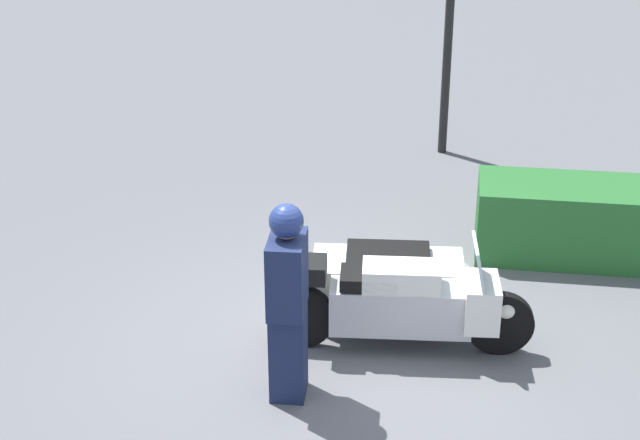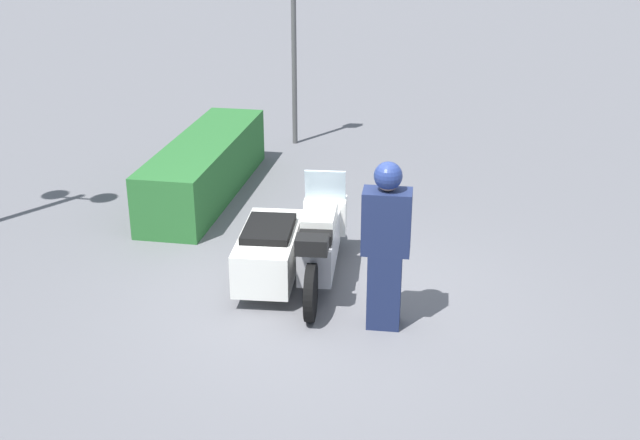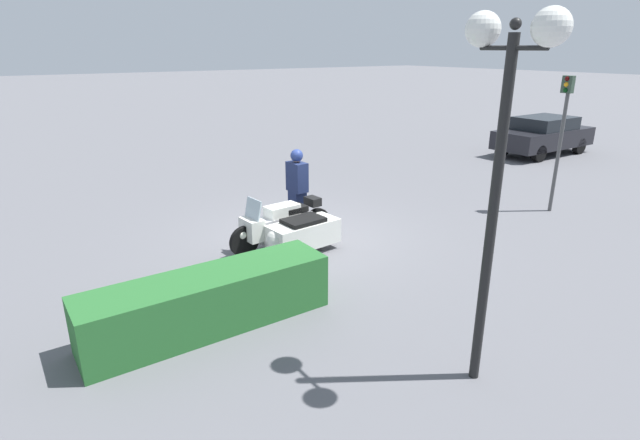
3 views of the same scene
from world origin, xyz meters
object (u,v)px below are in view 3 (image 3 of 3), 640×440
traffic_light_far (562,124)px  officer_rider (297,186)px  hedge_bush_curbside (209,301)px  police_motorcycle (290,229)px  parked_car_background (544,135)px  twin_lamp_post (506,102)px

traffic_light_far → officer_rider: bearing=-23.0°
officer_rider → hedge_bush_curbside: bearing=39.2°
police_motorcycle → parked_car_background: (-13.20, -2.81, 0.32)m
police_motorcycle → twin_lamp_post: 5.75m
police_motorcycle → parked_car_background: parked_car_background is taller
hedge_bush_curbside → parked_car_background: (-15.75, -4.70, 0.35)m
police_motorcycle → parked_car_background: bearing=-172.4°
officer_rider → hedge_bush_curbside: 4.66m
officer_rider → hedge_bush_curbside: (3.46, 3.06, -0.54)m
police_motorcycle → officer_rider: 1.58m
hedge_bush_curbside → parked_car_background: size_ratio=0.87×
hedge_bush_curbside → twin_lamp_post: (-2.30, 3.03, 3.01)m
twin_lamp_post → traffic_light_far: size_ratio=1.30×
police_motorcycle → hedge_bush_curbside: size_ratio=0.67×
officer_rider → parked_car_background: size_ratio=0.43×
hedge_bush_curbside → traffic_light_far: 9.57m
officer_rider → traffic_light_far: size_ratio=0.54×
officer_rider → parked_car_background: officer_rider is taller
parked_car_background → traffic_light_far: bearing=-145.1°
parked_car_background → twin_lamp_post: bearing=-149.4°
police_motorcycle → twin_lamp_post: twin_lamp_post is taller
hedge_bush_curbside → twin_lamp_post: size_ratio=0.85×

